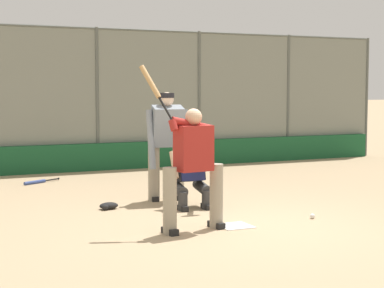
{
  "coord_description": "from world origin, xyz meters",
  "views": [
    {
      "loc": [
        4.04,
        7.57,
        1.86
      ],
      "look_at": [
        0.19,
        -1.0,
        1.05
      ],
      "focal_mm": 60.0,
      "sensor_mm": 36.0,
      "label": 1
    }
  ],
  "objects_px": {
    "umpire_home": "(167,142)",
    "baseball_loose": "(312,216)",
    "batter_at_plate": "(193,165)",
    "spare_bat_by_padding": "(38,182)",
    "catcher_behind_plate": "(191,171)",
    "fielding_glove_on_dirt": "(108,206)"
  },
  "relations": [
    {
      "from": "spare_bat_by_padding",
      "to": "fielding_glove_on_dirt",
      "type": "relative_size",
      "value": 2.67
    },
    {
      "from": "catcher_behind_plate",
      "to": "fielding_glove_on_dirt",
      "type": "relative_size",
      "value": 3.83
    },
    {
      "from": "batter_at_plate",
      "to": "fielding_glove_on_dirt",
      "type": "distance_m",
      "value": 2.17
    },
    {
      "from": "umpire_home",
      "to": "fielding_glove_on_dirt",
      "type": "xyz_separation_m",
      "value": [
        1.12,
        0.35,
        -0.92
      ]
    },
    {
      "from": "umpire_home",
      "to": "baseball_loose",
      "type": "height_order",
      "value": "umpire_home"
    },
    {
      "from": "catcher_behind_plate",
      "to": "batter_at_plate",
      "type": "bearing_deg",
      "value": 70.35
    },
    {
      "from": "batter_at_plate",
      "to": "catcher_behind_plate",
      "type": "xyz_separation_m",
      "value": [
        -0.64,
        -1.48,
        -0.29
      ]
    },
    {
      "from": "batter_at_plate",
      "to": "spare_bat_by_padding",
      "type": "relative_size",
      "value": 2.74
    },
    {
      "from": "catcher_behind_plate",
      "to": "baseball_loose",
      "type": "relative_size",
      "value": 15.31
    },
    {
      "from": "umpire_home",
      "to": "spare_bat_by_padding",
      "type": "distance_m",
      "value": 3.4
    },
    {
      "from": "baseball_loose",
      "to": "catcher_behind_plate",
      "type": "bearing_deg",
      "value": -49.35
    },
    {
      "from": "catcher_behind_plate",
      "to": "baseball_loose",
      "type": "xyz_separation_m",
      "value": [
        -1.25,
        1.46,
        -0.55
      ]
    },
    {
      "from": "catcher_behind_plate",
      "to": "spare_bat_by_padding",
      "type": "bearing_deg",
      "value": -61.21
    },
    {
      "from": "catcher_behind_plate",
      "to": "spare_bat_by_padding",
      "type": "height_order",
      "value": "catcher_behind_plate"
    },
    {
      "from": "baseball_loose",
      "to": "spare_bat_by_padding",
      "type": "bearing_deg",
      "value": -60.02
    },
    {
      "from": "catcher_behind_plate",
      "to": "spare_bat_by_padding",
      "type": "relative_size",
      "value": 1.43
    },
    {
      "from": "umpire_home",
      "to": "catcher_behind_plate",
      "type": "bearing_deg",
      "value": 104.2
    },
    {
      "from": "catcher_behind_plate",
      "to": "baseball_loose",
      "type": "bearing_deg",
      "value": 134.54
    },
    {
      "from": "fielding_glove_on_dirt",
      "to": "baseball_loose",
      "type": "height_order",
      "value": "fielding_glove_on_dirt"
    },
    {
      "from": "umpire_home",
      "to": "spare_bat_by_padding",
      "type": "relative_size",
      "value": 2.28
    },
    {
      "from": "fielding_glove_on_dirt",
      "to": "baseball_loose",
      "type": "relative_size",
      "value": 4.0
    },
    {
      "from": "catcher_behind_plate",
      "to": "spare_bat_by_padding",
      "type": "xyz_separation_m",
      "value": [
        1.69,
        -3.65,
        -0.55
      ]
    }
  ]
}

